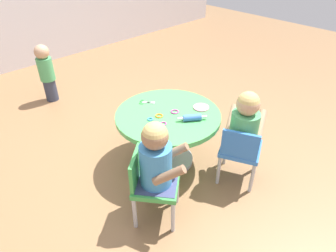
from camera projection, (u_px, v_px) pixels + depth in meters
ground_plane at (168, 160)px, 2.69m from camera, size 10.00×10.00×0.00m
craft_table at (168, 126)px, 2.49m from camera, size 0.85×0.85×0.49m
child_chair_left at (151, 183)px, 2.03m from camera, size 0.42×0.42×0.54m
seated_child_left at (156, 158)px, 1.90m from camera, size 0.43×0.44×0.51m
child_chair_right at (240, 150)px, 2.32m from camera, size 0.40×0.40×0.54m
seated_child_right at (245, 123)px, 2.22m from camera, size 0.43×0.39×0.51m
toddler_standing at (46, 72)px, 3.41m from camera, size 0.17×0.17×0.67m
rolling_pin at (192, 118)px, 2.32m from camera, size 0.20×0.15×0.05m
craft_scissors at (145, 102)px, 2.57m from camera, size 0.13×0.14×0.01m
playdough_blob_0 at (201, 107)px, 2.49m from camera, size 0.13×0.13×0.01m
cookie_cutter_0 at (159, 116)px, 2.38m from camera, size 0.06×0.06×0.01m
cookie_cutter_1 at (163, 124)px, 2.29m from camera, size 0.05×0.05×0.01m
cookie_cutter_2 at (175, 112)px, 2.44m from camera, size 0.07×0.07×0.01m
cookie_cutter_3 at (150, 119)px, 2.34m from camera, size 0.05×0.05×0.01m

